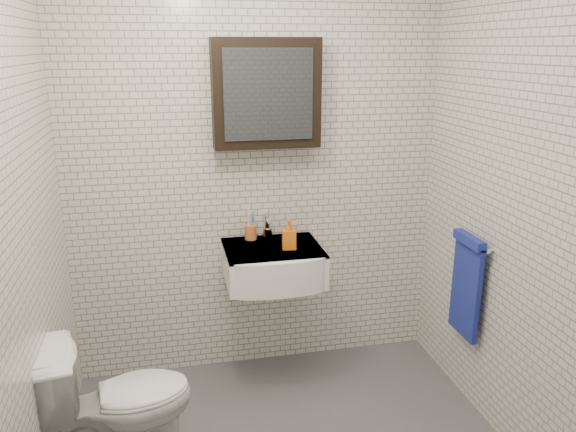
# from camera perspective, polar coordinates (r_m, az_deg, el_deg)

# --- Properties ---
(room_shell) EXTENTS (2.22, 2.02, 2.51)m
(room_shell) POSITION_cam_1_polar(r_m,az_deg,el_deg) (2.30, 0.71, 4.68)
(room_shell) COLOR silver
(room_shell) RESTS_ON ground
(washbasin) EXTENTS (0.55, 0.50, 0.20)m
(washbasin) POSITION_cam_1_polar(r_m,az_deg,el_deg) (3.21, -1.42, -4.99)
(washbasin) COLOR white
(washbasin) RESTS_ON room_shell
(faucet) EXTENTS (0.06, 0.20, 0.15)m
(faucet) POSITION_cam_1_polar(r_m,az_deg,el_deg) (3.34, -2.08, -1.19)
(faucet) COLOR silver
(faucet) RESTS_ON washbasin
(mirror_cabinet) EXTENTS (0.60, 0.15, 0.60)m
(mirror_cabinet) POSITION_cam_1_polar(r_m,az_deg,el_deg) (3.18, -2.22, 12.31)
(mirror_cabinet) COLOR black
(mirror_cabinet) RESTS_ON room_shell
(towel_rail) EXTENTS (0.09, 0.30, 0.58)m
(towel_rail) POSITION_cam_1_polar(r_m,az_deg,el_deg) (3.22, 17.69, -6.37)
(towel_rail) COLOR silver
(towel_rail) RESTS_ON room_shell
(toothbrush_cup) EXTENTS (0.09, 0.09, 0.19)m
(toothbrush_cup) POSITION_cam_1_polar(r_m,az_deg,el_deg) (3.34, -3.81, -1.57)
(toothbrush_cup) COLOR #C56431
(toothbrush_cup) RESTS_ON washbasin
(soap_bottle) EXTENTS (0.09, 0.09, 0.17)m
(soap_bottle) POSITION_cam_1_polar(r_m,az_deg,el_deg) (3.17, 0.10, -1.84)
(soap_bottle) COLOR #E75718
(soap_bottle) RESTS_ON washbasin
(toilet) EXTENTS (0.73, 0.49, 0.69)m
(toilet) POSITION_cam_1_polar(r_m,az_deg,el_deg) (2.90, -16.73, -17.62)
(toilet) COLOR white
(toilet) RESTS_ON ground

